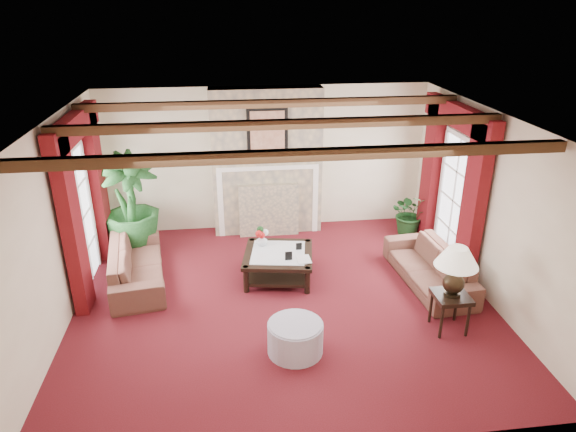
{
  "coord_description": "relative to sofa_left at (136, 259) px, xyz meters",
  "views": [
    {
      "loc": [
        -0.74,
        -6.46,
        4.15
      ],
      "look_at": [
        0.12,
        0.4,
        1.18
      ],
      "focal_mm": 32.0,
      "sensor_mm": 36.0,
      "label": 1
    }
  ],
  "objects": [
    {
      "name": "floor",
      "position": [
        2.21,
        -0.86,
        -0.39
      ],
      "size": [
        6.0,
        6.0,
        0.0
      ],
      "primitive_type": "plane",
      "color": "#450C0E",
      "rests_on": "ground"
    },
    {
      "name": "ceiling",
      "position": [
        2.21,
        -0.86,
        2.31
      ],
      "size": [
        6.0,
        6.0,
        0.0
      ],
      "primitive_type": "plane",
      "rotation": [
        3.14,
        0.0,
        0.0
      ],
      "color": "white",
      "rests_on": "floor"
    },
    {
      "name": "back_wall",
      "position": [
        2.21,
        1.89,
        0.96
      ],
      "size": [
        6.0,
        0.02,
        2.7
      ],
      "primitive_type": "cube",
      "color": "beige",
      "rests_on": "ground"
    },
    {
      "name": "left_wall",
      "position": [
        -0.79,
        -0.86,
        0.96
      ],
      "size": [
        0.02,
        5.5,
        2.7
      ],
      "primitive_type": "cube",
      "color": "beige",
      "rests_on": "ground"
    },
    {
      "name": "right_wall",
      "position": [
        5.21,
        -0.86,
        0.96
      ],
      "size": [
        0.02,
        5.5,
        2.7
      ],
      "primitive_type": "cube",
      "color": "beige",
      "rests_on": "ground"
    },
    {
      "name": "ceiling_beams",
      "position": [
        2.21,
        -0.86,
        2.25
      ],
      "size": [
        6.0,
        3.0,
        0.12
      ],
      "primitive_type": null,
      "color": "#382112",
      "rests_on": "ceiling"
    },
    {
      "name": "fireplace",
      "position": [
        2.21,
        1.69,
        2.31
      ],
      "size": [
        2.0,
        0.52,
        2.7
      ],
      "primitive_type": null,
      "color": "tan",
      "rests_on": "ground"
    },
    {
      "name": "french_door_left",
      "position": [
        -0.76,
        0.14,
        1.74
      ],
      "size": [
        0.1,
        1.1,
        2.16
      ],
      "primitive_type": null,
      "color": "white",
      "rests_on": "ground"
    },
    {
      "name": "french_door_right",
      "position": [
        5.18,
        0.14,
        1.74
      ],
      "size": [
        0.1,
        1.1,
        2.16
      ],
      "primitive_type": null,
      "color": "white",
      "rests_on": "ground"
    },
    {
      "name": "curtains_left",
      "position": [
        -0.65,
        0.14,
        2.16
      ],
      "size": [
        0.2,
        2.4,
        2.55
      ],
      "primitive_type": null,
      "color": "#520A11",
      "rests_on": "ground"
    },
    {
      "name": "curtains_right",
      "position": [
        5.07,
        0.14,
        2.16
      ],
      "size": [
        0.2,
        2.4,
        2.55
      ],
      "primitive_type": null,
      "color": "#520A11",
      "rests_on": "ground"
    },
    {
      "name": "sofa_left",
      "position": [
        0.0,
        0.0,
        0.0
      ],
      "size": [
        2.16,
        1.16,
        0.78
      ],
      "primitive_type": "imported",
      "rotation": [
        0.0,
        0.0,
        1.72
      ],
      "color": "#3C101F",
      "rests_on": "ground"
    },
    {
      "name": "sofa_right",
      "position": [
        4.53,
        -0.63,
        -0.01
      ],
      "size": [
        2.02,
        0.86,
        0.76
      ],
      "primitive_type": "imported",
      "rotation": [
        0.0,
        0.0,
        -1.49
      ],
      "color": "#3C101F",
      "rests_on": "ground"
    },
    {
      "name": "potted_palm",
      "position": [
        -0.2,
        1.06,
        0.1
      ],
      "size": [
        2.52,
        2.62,
        0.99
      ],
      "primitive_type": "imported",
      "rotation": [
        0.0,
        0.0,
        0.53
      ],
      "color": "black",
      "rests_on": "ground"
    },
    {
      "name": "small_plant",
      "position": [
        4.85,
        1.17,
        -0.07
      ],
      "size": [
        0.89,
        0.96,
        0.64
      ],
      "primitive_type": "imported",
      "rotation": [
        0.0,
        0.0,
        -0.09
      ],
      "color": "black",
      "rests_on": "ground"
    },
    {
      "name": "coffee_table",
      "position": [
        2.22,
        -0.17,
        -0.17
      ],
      "size": [
        1.22,
        1.22,
        0.43
      ],
      "primitive_type": null,
      "rotation": [
        0.0,
        0.0,
        -0.16
      ],
      "color": "black",
      "rests_on": "ground"
    },
    {
      "name": "side_table",
      "position": [
        4.33,
        -1.84,
        -0.12
      ],
      "size": [
        0.48,
        0.48,
        0.54
      ],
      "primitive_type": null,
      "rotation": [
        0.0,
        0.0,
        -0.06
      ],
      "color": "black",
      "rests_on": "ground"
    },
    {
      "name": "ottoman",
      "position": [
        2.22,
        -2.06,
        -0.18
      ],
      "size": [
        0.7,
        0.7,
        0.41
      ],
      "primitive_type": "cylinder",
      "color": "#9E95A9",
      "rests_on": "ground"
    },
    {
      "name": "table_lamp",
      "position": [
        4.33,
        -1.84,
        0.5
      ],
      "size": [
        0.56,
        0.56,
        0.71
      ],
      "primitive_type": null,
      "color": "black",
      "rests_on": "side_table"
    },
    {
      "name": "flower_vase",
      "position": [
        1.98,
        0.12,
        0.14
      ],
      "size": [
        0.26,
        0.27,
        0.18
      ],
      "primitive_type": "imported",
      "rotation": [
        0.0,
        0.0,
        0.21
      ],
      "color": "silver",
      "rests_on": "coffee_table"
    },
    {
      "name": "book",
      "position": [
        2.47,
        -0.47,
        0.19
      ],
      "size": [
        0.21,
        0.04,
        0.29
      ],
      "primitive_type": "imported",
      "rotation": [
        0.0,
        0.0,
        0.03
      ],
      "color": "black",
      "rests_on": "coffee_table"
    },
    {
      "name": "photo_frame_a",
      "position": [
        2.35,
        -0.44,
        0.12
      ],
      "size": [
        0.11,
        0.02,
        0.15
      ],
      "primitive_type": null,
      "rotation": [
        0.0,
        0.0,
        0.04
      ],
      "color": "black",
      "rests_on": "coffee_table"
    },
    {
      "name": "photo_frame_b",
      "position": [
        2.55,
        -0.12,
        0.11
      ],
      "size": [
        0.1,
        0.03,
        0.12
      ],
      "primitive_type": null,
      "rotation": [
        0.0,
        0.0,
        0.07
      ],
      "color": "black",
      "rests_on": "coffee_table"
    }
  ]
}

